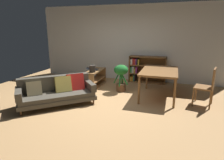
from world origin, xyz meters
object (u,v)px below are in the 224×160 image
Objects in this scene: open_laptop at (93,69)px; desk_speaker at (92,69)px; fabric_couch at (57,91)px; dining_table at (159,73)px; media_console at (95,78)px; dining_chair_near at (208,85)px; bookshelf at (145,69)px; potted_floor_plant at (121,74)px.

open_laptop is 0.40m from desk_speaker.
dining_table reaches higher than fabric_couch.
media_console is at bearing 80.91° from fabric_couch.
dining_chair_near is (3.57, 1.03, 0.19)m from fabric_couch.
bookshelf is at bearing 34.82° from media_console.
dining_table is at bearing -4.60° from desk_speaker.
potted_floor_plant is 1.18m from dining_table.
open_laptop is at bearing 111.22° from desk_speaker.
open_laptop is 0.36× the size of bookshelf.
bookshelf is (-1.80, 1.80, -0.06)m from dining_chair_near.
media_console is (0.29, 1.80, -0.08)m from fabric_couch.
bookshelf reaches higher than open_laptop.
dining_table is (2.07, -0.17, 0.05)m from desk_speaker.
fabric_couch is 1.88m from open_laptop.
media_console is 2.20m from dining_table.
fabric_couch is at bearing -122.04° from bookshelf.
dining_table is (1.15, -0.21, 0.18)m from potted_floor_plant.
dining_chair_near reaches higher than potted_floor_plant.
media_console is at bearing 167.43° from dining_table.
desk_speaker reaches higher than fabric_couch.
dining_chair_near is (1.18, -0.30, -0.17)m from dining_table.
desk_speaker is 0.93m from potted_floor_plant.
fabric_couch is at bearing -150.99° from dining_table.
desk_speaker is (0.04, -0.30, 0.39)m from media_console.
bookshelf reaches higher than dining_table.
desk_speaker is at bearing -68.78° from open_laptop.
potted_floor_plant is (1.06, -0.31, -0.04)m from open_laptop.
potted_floor_plant is 0.55× the size of dining_table.
potted_floor_plant is (0.96, -0.26, 0.26)m from media_console.
desk_speaker is 0.26× the size of potted_floor_plant.
open_laptop is 2.27m from dining_table.
media_console is at bearing 165.09° from potted_floor_plant.
potted_floor_plant is (0.92, 0.05, -0.13)m from desk_speaker.
desk_speaker is 1.97m from bookshelf.
dining_chair_near is at bearing -44.94° from bookshelf.
potted_floor_plant reaches higher than dining_table.
media_console is 1.82m from bookshelf.
fabric_couch is 1.68× the size of media_console.
dining_table is at bearing -12.57° from media_console.
dining_table is 1.64m from bookshelf.
dining_chair_near is at bearing -8.16° from desk_speaker.
fabric_couch reaches higher than media_console.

